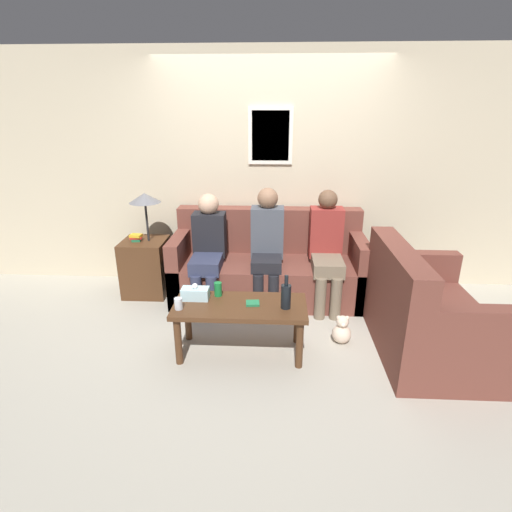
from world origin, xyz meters
TOP-DOWN VIEW (x-y plane):
  - ground_plane at (0.00, 0.00)m, footprint 16.00×16.00m
  - wall_back at (0.00, 0.94)m, footprint 9.00×0.08m
  - couch_main at (0.00, 0.50)m, footprint 2.05×0.83m
  - couch_side at (1.34, -0.55)m, footprint 0.83×1.25m
  - coffee_table at (-0.21, -0.64)m, footprint 1.10×0.49m
  - side_table_with_lamp at (-1.36, 0.49)m, footprint 0.47×0.47m
  - wine_bottle at (0.17, -0.68)m, footprint 0.08×0.08m
  - drinking_glass at (-0.70, -0.75)m, footprint 0.07×0.07m
  - book_stack at (-0.10, -0.64)m, footprint 0.12×0.10m
  - soda_can at (-0.41, -0.49)m, footprint 0.07×0.07m
  - tissue_box at (-0.60, -0.57)m, footprint 0.23×0.12m
  - person_left at (-0.63, 0.32)m, footprint 0.34×0.63m
  - person_middle at (-0.01, 0.35)m, footprint 0.34×0.57m
  - person_right at (0.60, 0.35)m, footprint 0.34×0.65m
  - teddy_bear at (0.68, -0.45)m, footprint 0.17×0.17m

SIDE VIEW (x-z plane):
  - ground_plane at x=0.00m, z-range 0.00..0.00m
  - teddy_bear at x=0.68m, z-range -0.02..0.25m
  - couch_main at x=0.00m, z-range -0.14..0.79m
  - couch_side at x=1.34m, z-range -0.14..0.80m
  - side_table_with_lamp at x=-1.36m, z-range -0.20..0.94m
  - coffee_table at x=-0.21m, z-range 0.16..0.62m
  - book_stack at x=-0.10m, z-range 0.46..0.48m
  - drinking_glass at x=-0.70m, z-range 0.46..0.55m
  - tissue_box at x=-0.60m, z-range 0.44..0.59m
  - soda_can at x=-0.41m, z-range 0.46..0.58m
  - wine_bottle at x=0.17m, z-range 0.43..0.71m
  - person_left at x=-0.63m, z-range 0.05..1.21m
  - person_right at x=0.60m, z-range 0.04..1.24m
  - person_middle at x=-0.01m, z-range 0.05..1.28m
  - wall_back at x=0.00m, z-range 0.00..2.60m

